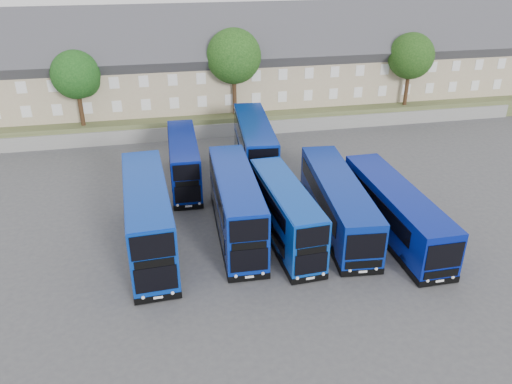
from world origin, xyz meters
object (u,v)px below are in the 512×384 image
at_px(dd_front_left, 148,218).
at_px(tree_mid, 235,58).
at_px(dd_front_mid, 236,207).
at_px(tree_east, 412,58).
at_px(tree_far, 429,42).
at_px(tree_west, 77,76).
at_px(coach_east_a, 337,203).

relative_size(dd_front_left, tree_mid, 1.34).
relative_size(dd_front_mid, tree_east, 1.44).
bearing_deg(dd_front_mid, tree_far, 45.50).
relative_size(tree_east, tree_far, 0.94).
bearing_deg(dd_front_left, tree_west, 102.91).
xyz_separation_m(tree_west, tree_east, (36.00, 0.00, 0.34)).
bearing_deg(tree_far, dd_front_left, -140.97).
bearing_deg(tree_east, tree_west, -180.00).
bearing_deg(coach_east_a, tree_west, 137.88).
xyz_separation_m(dd_front_left, tree_east, (29.82, 22.04, 5.01)).
height_order(dd_front_mid, tree_east, tree_east).
distance_m(dd_front_mid, tree_east, 32.36).
xyz_separation_m(dd_front_left, coach_east_a, (13.62, 0.56, -0.58)).
xyz_separation_m(dd_front_mid, tree_far, (29.73, 28.40, 5.45)).
height_order(dd_front_left, tree_mid, tree_mid).
bearing_deg(coach_east_a, tree_east, 58.19).
height_order(dd_front_left, tree_far, tree_far).
height_order(dd_front_left, dd_front_mid, dd_front_left).
distance_m(tree_west, tree_mid, 16.04).
bearing_deg(tree_mid, tree_far, 14.04).
bearing_deg(tree_west, tree_east, 0.00).
height_order(dd_front_left, coach_east_a, dd_front_left).
height_order(dd_front_mid, coach_east_a, dd_front_mid).
xyz_separation_m(tree_east, tree_far, (6.00, 7.00, 0.34)).
xyz_separation_m(dd_front_left, tree_mid, (9.82, 22.54, 5.69)).
xyz_separation_m(tree_mid, tree_far, (26.00, 6.50, -0.34)).
height_order(tree_west, tree_far, tree_far).
bearing_deg(tree_east, coach_east_a, -127.01).
bearing_deg(dd_front_left, dd_front_mid, 3.19).
bearing_deg(coach_east_a, dd_front_mid, -175.40).
distance_m(coach_east_a, tree_west, 29.69).
bearing_deg(tree_mid, dd_front_mid, -99.66).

